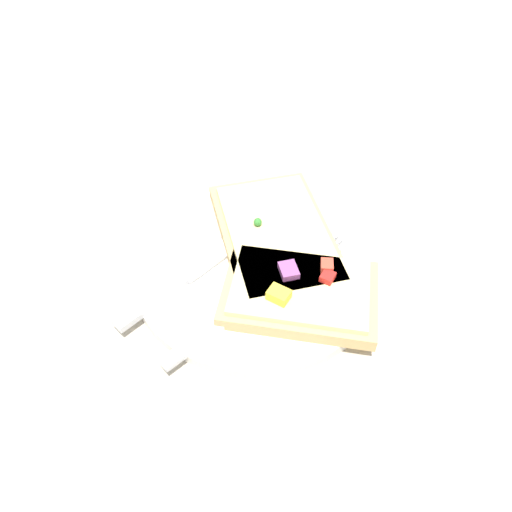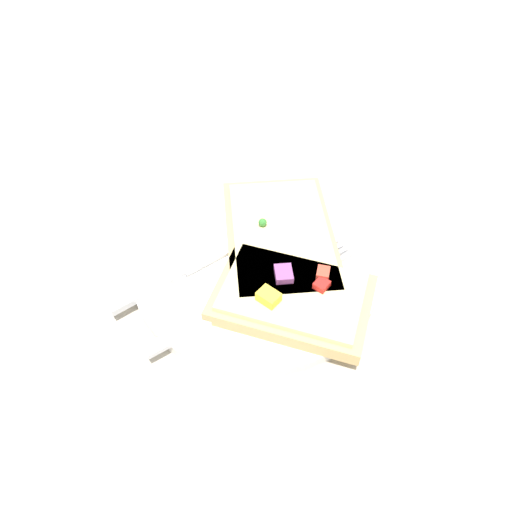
% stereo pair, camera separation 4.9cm
% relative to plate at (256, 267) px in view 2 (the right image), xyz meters
% --- Properties ---
extents(ground_plane, '(4.00, 4.00, 0.00)m').
position_rel_plate_xyz_m(ground_plane, '(0.00, 0.00, -0.01)').
color(ground_plane, '#BCB29E').
extents(plate, '(0.25, 0.25, 0.01)m').
position_rel_plate_xyz_m(plate, '(0.00, 0.00, 0.00)').
color(plate, silver).
rests_on(plate, ground).
extents(fork, '(0.21, 0.11, 0.01)m').
position_rel_plate_xyz_m(fork, '(-0.00, 0.04, 0.01)').
color(fork, silver).
rests_on(fork, plate).
extents(knife, '(0.19, 0.11, 0.01)m').
position_rel_plate_xyz_m(knife, '(0.07, -0.01, 0.01)').
color(knife, silver).
rests_on(knife, plate).
extents(pizza_slice_main, '(0.12, 0.19, 0.03)m').
position_rel_plate_xyz_m(pizza_slice_main, '(-0.03, -0.02, 0.02)').
color(pizza_slice_main, tan).
rests_on(pizza_slice_main, plate).
extents(pizza_slice_corner, '(0.17, 0.15, 0.03)m').
position_rel_plate_xyz_m(pizza_slice_corner, '(-0.02, 0.06, 0.02)').
color(pizza_slice_corner, tan).
rests_on(pizza_slice_corner, plate).
extents(crumb_scatter, '(0.04, 0.11, 0.01)m').
position_rel_plate_xyz_m(crumb_scatter, '(-0.04, -0.04, 0.01)').
color(crumb_scatter, tan).
rests_on(crumb_scatter, plate).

